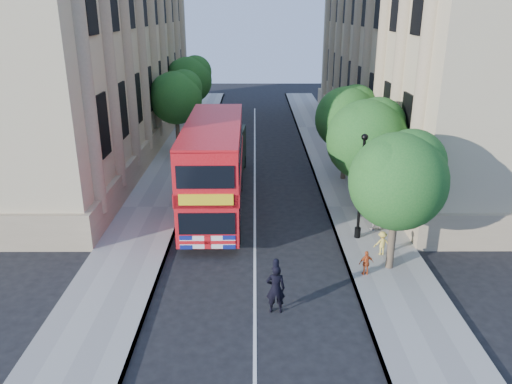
{
  "coord_description": "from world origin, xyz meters",
  "views": [
    {
      "loc": [
        0.0,
        -16.05,
        10.6
      ],
      "look_at": [
        0.06,
        6.46,
        2.3
      ],
      "focal_mm": 35.0,
      "sensor_mm": 36.0,
      "label": 1
    }
  ],
  "objects_px": {
    "double_decker_bus": "(214,166)",
    "box_van": "(227,155)",
    "police_constable": "(276,289)",
    "lamp_post": "(361,191)",
    "woman_pedestrian": "(375,214)"
  },
  "relations": [
    {
      "from": "box_van",
      "to": "police_constable",
      "type": "bearing_deg",
      "value": -76.71
    },
    {
      "from": "lamp_post",
      "to": "woman_pedestrian",
      "type": "height_order",
      "value": "lamp_post"
    },
    {
      "from": "double_decker_bus",
      "to": "woman_pedestrian",
      "type": "distance_m",
      "value": 8.71
    },
    {
      "from": "lamp_post",
      "to": "box_van",
      "type": "relative_size",
      "value": 0.97
    },
    {
      "from": "woman_pedestrian",
      "to": "double_decker_bus",
      "type": "bearing_deg",
      "value": -16.08
    },
    {
      "from": "lamp_post",
      "to": "box_van",
      "type": "bearing_deg",
      "value": 124.55
    },
    {
      "from": "box_van",
      "to": "double_decker_bus",
      "type": "bearing_deg",
      "value": -88.58
    },
    {
      "from": "double_decker_bus",
      "to": "police_constable",
      "type": "height_order",
      "value": "double_decker_bus"
    },
    {
      "from": "box_van",
      "to": "woman_pedestrian",
      "type": "height_order",
      "value": "box_van"
    },
    {
      "from": "police_constable",
      "to": "double_decker_bus",
      "type": "bearing_deg",
      "value": -72.77
    },
    {
      "from": "lamp_post",
      "to": "police_constable",
      "type": "xyz_separation_m",
      "value": [
        -4.24,
        -6.17,
        -1.54
      ]
    },
    {
      "from": "box_van",
      "to": "lamp_post",
      "type": "bearing_deg",
      "value": -51.37
    },
    {
      "from": "double_decker_bus",
      "to": "box_van",
      "type": "bearing_deg",
      "value": 86.74
    },
    {
      "from": "woman_pedestrian",
      "to": "lamp_post",
      "type": "bearing_deg",
      "value": 43.03
    },
    {
      "from": "double_decker_bus",
      "to": "police_constable",
      "type": "relative_size",
      "value": 5.58
    }
  ]
}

